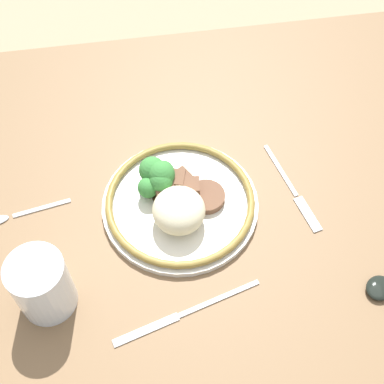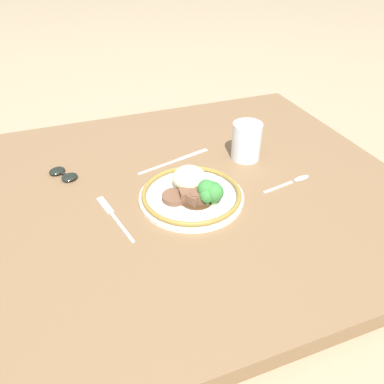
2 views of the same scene
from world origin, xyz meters
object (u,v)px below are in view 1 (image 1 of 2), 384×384
at_px(spoon, 5,218).
at_px(fork, 296,195).
at_px(knife, 182,314).
at_px(juice_glass, 43,287).
at_px(plate, 177,199).

bearing_deg(spoon, fork, 166.29).
bearing_deg(knife, juice_glass, -30.81).
relative_size(plate, knife, 1.13).
bearing_deg(fork, plate, -105.73).
xyz_separation_m(fork, spoon, (0.48, -0.03, 0.00)).
height_order(fork, spoon, spoon).
height_order(juice_glass, knife, juice_glass).
bearing_deg(juice_glass, fork, -163.18).
relative_size(juice_glass, fork, 0.57).
height_order(plate, spoon, plate).
bearing_deg(juice_glass, plate, -147.52).
bearing_deg(plate, spoon, -4.29).
distance_m(plate, fork, 0.20).
height_order(plate, fork, plate).
bearing_deg(spoon, juice_glass, 104.44).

